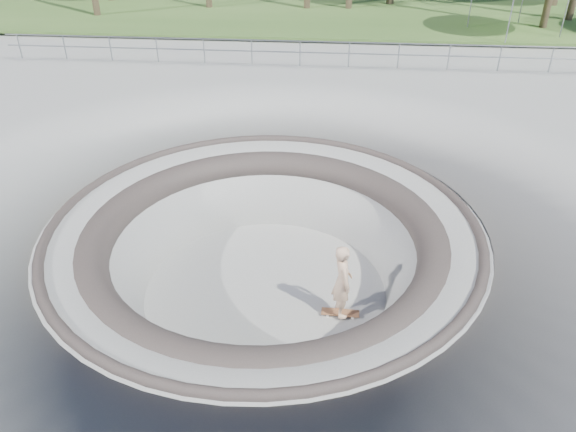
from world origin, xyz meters
name	(u,v)px	position (x,y,z in m)	size (l,w,h in m)	color
ground	(264,226)	(0.00, 0.00, 0.00)	(180.00, 180.00, 0.00)	#A0A19C
skate_bowl	(266,286)	(0.00, 0.00, -1.83)	(14.00, 14.00, 4.10)	#A0A19C
distant_hills	(359,11)	(3.78, 57.17, -7.02)	(103.20, 45.00, 28.60)	brown
safety_railing	(300,53)	(0.00, 12.00, 0.69)	(25.00, 0.06, 1.03)	gray
skateboard	(340,313)	(1.89, -0.83, -1.83)	(0.91, 0.28, 0.09)	brown
skater	(342,281)	(1.89, -0.83, -0.86)	(0.69, 0.45, 1.90)	beige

